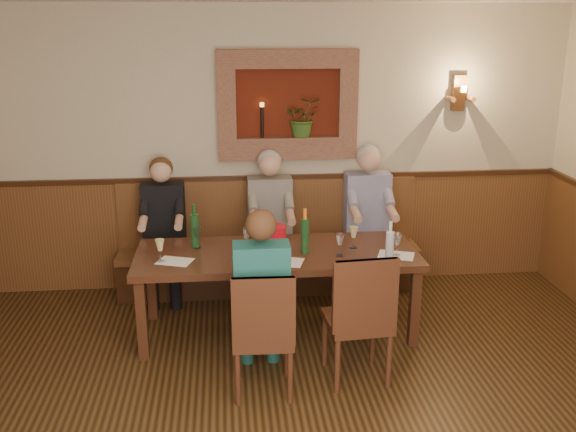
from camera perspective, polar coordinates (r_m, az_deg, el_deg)
The scene contains 28 objects.
room_shell at distance 3.39m, azimuth 1.49°, elevation 4.07°, with size 6.04×6.04×2.82m.
wainscoting at distance 3.90m, azimuth 1.34°, elevation -14.92°, with size 6.02×6.02×1.15m.
wall_niche at distance 6.31m, azimuth 0.34°, elevation 9.42°, with size 1.36×0.30×1.06m.
wall_sconce at distance 6.66m, azimuth 14.95°, elevation 10.44°, with size 0.25×0.20×0.35m.
dining_table at distance 5.51m, azimuth -0.99°, elevation -3.91°, with size 2.40×0.90×0.75m.
bench at distance 6.51m, azimuth -1.65°, elevation -3.80°, with size 3.00×0.45×1.11m.
chair_near_left at distance 4.81m, azimuth -2.22°, elevation -12.38°, with size 0.45×0.45×0.98m.
chair_near_right at distance 4.99m, azimuth 6.16°, elevation -11.08°, with size 0.50×0.50×1.04m.
person_bench_left at distance 6.35m, azimuth -10.93°, elevation -2.29°, with size 0.41×0.50×1.40m.
person_bench_mid at distance 6.32m, azimuth -1.55°, elevation -1.83°, with size 0.43×0.53×1.45m.
person_bench_right at distance 6.45m, azimuth 7.11°, elevation -1.43°, with size 0.44×0.54×1.48m.
person_chair_front at distance 4.83m, azimuth -2.38°, elevation -8.43°, with size 0.40×0.50×1.39m.
spittoon_bucket at distance 5.35m, azimuth -1.40°, elevation -2.24°, with size 0.23×0.23×0.26m, color red.
wine_bottle_green_a at distance 5.41m, azimuth 1.51°, elevation -1.69°, with size 0.09×0.09×0.39m.
wine_bottle_green_b at distance 5.59m, azimuth -8.29°, elevation -1.23°, with size 0.09×0.09×0.39m.
water_bottle at distance 5.23m, azimuth 9.03°, elevation -2.74°, with size 0.09×0.09×0.36m.
tasting_sheet_a at distance 5.35m, azimuth -10.02°, elevation -3.98°, with size 0.28×0.20×0.00m, color white.
tasting_sheet_b at distance 5.26m, azimuth -0.39°, elevation -4.08°, with size 0.31×0.22×0.00m, color white.
tasting_sheet_c at distance 5.47m, azimuth 9.58°, elevation -3.46°, with size 0.29×0.21×0.00m, color white.
tasting_sheet_d at distance 5.21m, azimuth -3.27°, elevation -4.31°, with size 0.26×0.19×0.00m, color white.
wine_glass_0 at distance 5.44m, azimuth 9.68°, elevation -2.53°, with size 0.08×0.08×0.19m, color white, non-canonical shape.
wine_glass_1 at distance 5.38m, azimuth 4.61°, elevation -2.58°, with size 0.08×0.08×0.19m, color white, non-canonical shape.
wine_glass_2 at distance 5.31m, azimuth -2.17°, elevation -2.79°, with size 0.08×0.08×0.19m, color #DDC784, non-canonical shape.
wine_glass_3 at distance 5.57m, azimuth 5.85°, elevation -1.90°, with size 0.08×0.08×0.19m, color #DDC784, non-canonical shape.
wine_glass_4 at distance 5.59m, azimuth -8.09°, elevation -1.93°, with size 0.08×0.08×0.19m, color white, non-canonical shape.
wine_glass_5 at distance 5.33m, azimuth -11.30°, elevation -3.03°, with size 0.08×0.08×0.19m, color #DDC784, non-canonical shape.
wine_glass_6 at distance 5.18m, azimuth -2.09°, elevation -3.31°, with size 0.08×0.08×0.19m, color #DDC784, non-canonical shape.
wine_glass_7 at distance 5.52m, azimuth -3.70°, elevation -2.03°, with size 0.08×0.08×0.19m, color white, non-canonical shape.
Camera 1 is at (-0.41, -3.28, 2.65)m, focal length 40.00 mm.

